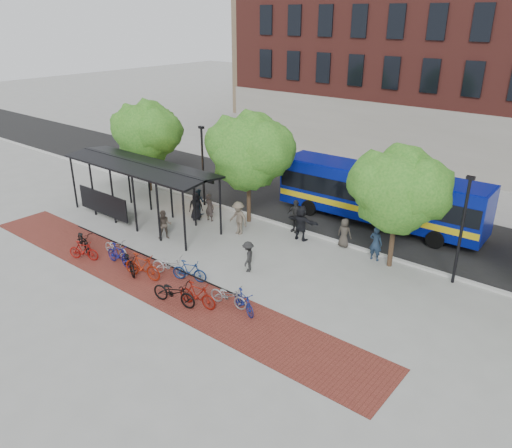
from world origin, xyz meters
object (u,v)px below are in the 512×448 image
Objects in this scene: tree_b at (250,148)px; bike_11 at (244,302)px; bike_1 at (84,251)px; bike_9 at (197,295)px; bike_2 at (116,247)px; lamp_post_left at (203,164)px; bike_4 at (129,262)px; pedestrian_5 at (301,223)px; pedestrian_9 at (248,257)px; bike_0 at (84,240)px; lamp_post_right at (462,228)px; bike_8 at (174,292)px; pedestrian_6 at (344,233)px; pedestrian_2 at (198,201)px; bus at (379,193)px; bike_10 at (228,296)px; bike_6 at (170,265)px; pedestrian_7 at (376,243)px; pedestrian_0 at (196,206)px; bike_3 at (119,255)px; pedestrian_8 at (164,225)px; bike_7 at (189,271)px; tree_c at (401,188)px; pedestrian_3 at (238,218)px; pedestrian_1 at (210,207)px; tree_a at (147,130)px; bike_5 at (142,266)px; pedestrian_4 at (295,216)px; bus_shelter at (139,172)px.

tree_b is 10.54m from bike_11.
bike_1 is 0.88× the size of bike_9.
bike_2 is at bearing -56.66° from bike_1.
lamp_post_left is 2.59× the size of bike_4.
pedestrian_5 is 4.59m from pedestrian_9.
bike_0 is 11.52m from pedestrian_5.
lamp_post_right is 3.34× the size of pedestrian_9.
bike_0 is at bearing -116.59° from tree_b.
lamp_post_right reaches higher than bike_4.
bike_8 is 9.93m from pedestrian_6.
pedestrian_2 reaches higher than pedestrian_6.
bike_2 is (-8.45, -12.29, -1.43)m from bus.
bike_4 is at bearing 89.77° from bike_10.
pedestrian_7 is (6.77, 7.57, 0.40)m from bike_6.
pedestrian_6 is 5.73m from pedestrian_9.
pedestrian_7 is at bearing -39.99° from pedestrian_0.
bike_2 is 6.74m from bike_9.
tree_b is 5.14m from pedestrian_5.
lamp_post_left is (-4.10, 0.25, -1.71)m from tree_b.
bike_3 is 3.55m from pedestrian_8.
pedestrian_6 is (0.86, 8.19, 0.31)m from bike_10.
pedestrian_2 is (-5.67, 6.25, 0.29)m from bike_7.
tree_c is at bearing -38.17° from bike_0.
bike_9 is 1.13× the size of pedestrian_8.
pedestrian_9 is at bearing -60.11° from bike_6.
tree_b is 4.21× the size of pedestrian_9.
pedestrian_0 reaches higher than bike_9.
pedestrian_0 is 3.39m from pedestrian_3.
pedestrian_1 is at bearing 41.03° from bike_10.
lamp_post_right is at bearing 0.69° from tree_a.
bike_1 is at bearing 93.81° from bike_6.
pedestrian_7 is at bearing 167.09° from pedestrian_6.
bike_8 is at bearing -79.99° from pedestrian_8.
lamp_post_left is 1.00× the size of lamp_post_right.
bike_3 is 6.73m from bike_10.
bike_7 is at bearing 50.81° from pedestrian_7.
bike_2 is 3.04m from bike_5.
bike_10 is at bearing -56.19° from tree_b.
lamp_post_right is 2.70× the size of pedestrian_4.
bike_4 is 1.16× the size of bike_7.
bike_11 is at bearing -84.50° from bike_3.
bike_5 is 0.95× the size of bike_8.
lamp_post_right is at bearing 95.58° from pedestrian_9.
bike_11 is 10.17m from pedestrian_1.
pedestrian_9 is at bearing 65.44° from pedestrian_6.
pedestrian_1 is (-10.98, -1.43, -3.21)m from tree_c.
bike_3 is (0.98, -0.53, 0.10)m from bike_2.
pedestrian_8 is (-5.88, -4.59, -0.17)m from pedestrian_5.
lamp_post_right is (17.13, 4.08, -0.25)m from bus_shelter.
bike_11 is (10.27, 0.80, -0.07)m from bike_0.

